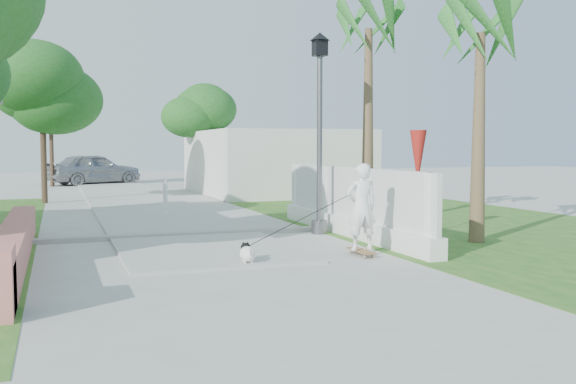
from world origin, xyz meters
name	(u,v)px	position (x,y,z in m)	size (l,w,h in m)	color
ground	(276,299)	(0.00, 0.00, 0.00)	(90.00, 90.00, 0.00)	#B7B7B2
path_strip	(123,192)	(0.00, 20.00, 0.03)	(3.20, 36.00, 0.06)	#B7B7B2
curb	(186,235)	(0.00, 6.00, 0.05)	(6.50, 0.25, 0.10)	#999993
grass_right	(419,216)	(7.00, 8.00, 0.01)	(8.00, 20.00, 0.01)	#285E1D
pink_wall	(12,247)	(-3.30, 3.55, 0.31)	(0.45, 8.20, 0.80)	#E18273
lattice_fence	(349,211)	(3.40, 5.00, 0.54)	(0.35, 7.00, 1.50)	white
building_right	(273,162)	(6.00, 18.00, 1.30)	(6.00, 8.00, 2.60)	silver
street_lamp	(320,125)	(2.90, 5.50, 2.43)	(0.44, 0.44, 4.44)	#59595E
bollard	(165,196)	(0.20, 10.00, 0.58)	(0.14, 0.14, 1.09)	white
patio_umbrella	(418,158)	(4.80, 4.50, 1.69)	(0.36, 0.36, 2.30)	#59595E
tree_path_left	(43,92)	(-2.98, 15.98, 3.82)	(3.40, 3.40, 5.23)	#4C3826
tree_path_right	(197,111)	(3.22, 19.98, 3.49)	(3.00, 3.00, 4.79)	#4C3826
tree_path_far	(51,109)	(-2.78, 25.98, 3.82)	(3.20, 3.20, 5.17)	#4C3826
palm_far	(369,42)	(4.60, 6.50, 4.48)	(1.80, 1.80, 5.30)	brown
palm_near	(480,45)	(5.40, 3.20, 3.95)	(1.80, 1.80, 4.70)	brown
skateboarder	(339,212)	(2.04, 2.57, 0.79)	(2.48, 0.82, 1.64)	olive
dog	(247,253)	(0.30, 2.34, 0.20)	(0.29, 0.55, 0.38)	white
parked_car	(94,169)	(-0.76, 27.11, 0.81)	(1.91, 4.75, 1.62)	#B5B8BD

